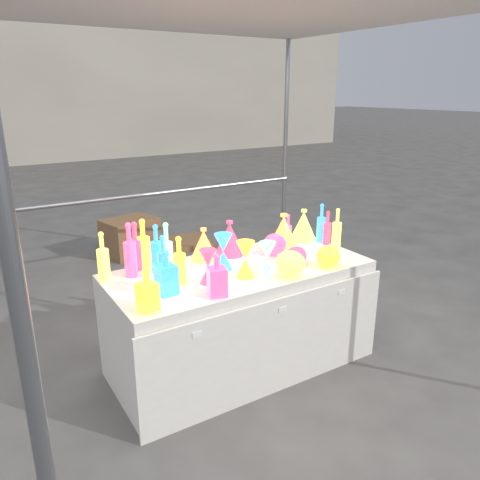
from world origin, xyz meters
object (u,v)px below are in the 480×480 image
display_table (241,317)px  bottle_0 (143,244)px  globe_0 (328,258)px  lampshade_0 (204,244)px  cardboard_box_closed (130,236)px  decanter_0 (147,289)px

display_table → bottle_0: 0.86m
globe_0 → lampshade_0: size_ratio=0.71×
cardboard_box_closed → globe_0: (0.39, -3.05, 0.60)m
bottle_0 → lampshade_0: (0.42, -0.07, -0.06)m
lampshade_0 → bottle_0: bearing=-169.1°
bottle_0 → display_table: bearing=-33.0°
bottle_0 → globe_0: (1.08, -0.65, -0.11)m
cardboard_box_closed → bottle_0: bottle_0 is taller
globe_0 → bottle_0: bearing=148.8°
bottle_0 → globe_0: bottle_0 is taller
cardboard_box_closed → decanter_0: size_ratio=2.41×
display_table → cardboard_box_closed: size_ratio=3.05×
display_table → cardboard_box_closed: (0.14, 2.75, -0.15)m
lampshade_0 → globe_0: bearing=-21.3°
bottle_0 → decanter_0: bearing=-109.2°
display_table → decanter_0: (-0.77, -0.28, 0.50)m
display_table → bottle_0: size_ratio=5.33×
bottle_0 → decanter_0: bottle_0 is taller
lampshade_0 → cardboard_box_closed: bearing=104.1°
decanter_0 → lampshade_0: (0.64, 0.56, -0.01)m
bottle_0 → cardboard_box_closed: bearing=73.9°
bottle_0 → lampshade_0: 0.43m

